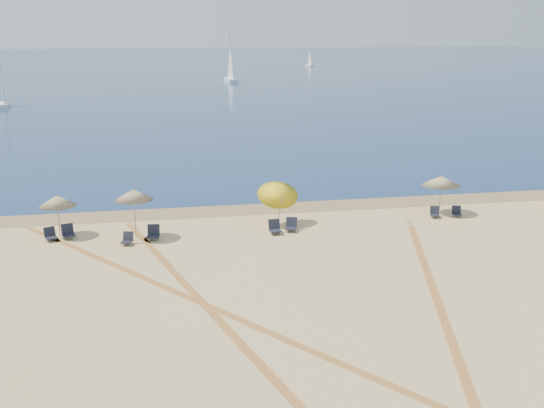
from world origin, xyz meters
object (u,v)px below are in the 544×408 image
(chair_9, at_px, (457,212))
(chair_3, at_px, (68,232))
(sailboat_2, at_px, (310,60))
(umbrella_2, at_px, (134,195))
(chair_2, at_px, (50,235))
(chair_8, at_px, (435,213))
(chair_4, at_px, (127,239))
(chair_7, at_px, (291,225))
(umbrella_4, at_px, (441,181))
(chair_6, at_px, (275,228))
(umbrella_1, at_px, (57,201))
(umbrella_3, at_px, (278,191))
(sailboat_1, at_px, (3,91))
(chair_5, at_px, (153,233))
(sailboat_0, at_px, (230,67))

(chair_9, bearing_deg, chair_3, -162.47)
(sailboat_2, bearing_deg, umbrella_2, -114.31)
(chair_2, xyz_separation_m, chair_8, (20.92, 0.32, -0.02))
(chair_4, distance_m, chair_7, 8.51)
(umbrella_2, distance_m, chair_2, 4.71)
(umbrella_4, xyz_separation_m, chair_8, (-0.61, -0.73, -1.68))
(sailboat_2, bearing_deg, chair_6, -111.98)
(chair_6, bearing_deg, umbrella_1, 169.49)
(umbrella_1, bearing_deg, umbrella_4, 1.05)
(umbrella_2, relative_size, chair_6, 3.59)
(umbrella_1, relative_size, umbrella_2, 0.85)
(umbrella_2, relative_size, sailboat_2, 0.42)
(chair_3, relative_size, chair_4, 1.15)
(umbrella_3, xyz_separation_m, chair_4, (-8.01, -1.92, -1.63))
(sailboat_1, bearing_deg, chair_5, -82.11)
(chair_6, height_order, chair_9, chair_6)
(umbrella_1, relative_size, sailboat_0, 0.23)
(umbrella_2, bearing_deg, umbrella_4, 4.85)
(chair_2, bearing_deg, chair_9, -21.98)
(chair_3, bearing_deg, chair_7, -21.35)
(umbrella_3, relative_size, chair_8, 3.67)
(umbrella_3, height_order, chair_3, umbrella_3)
(umbrella_1, distance_m, sailboat_2, 173.63)
(chair_6, relative_size, chair_8, 1.00)
(umbrella_4, distance_m, chair_8, 1.93)
(chair_3, distance_m, chair_9, 21.39)
(umbrella_2, xyz_separation_m, chair_4, (-0.40, -0.98, -2.02))
(chair_5, relative_size, chair_7, 0.95)
(chair_2, distance_m, chair_4, 4.09)
(umbrella_4, height_order, chair_9, umbrella_4)
(chair_8, xyz_separation_m, sailboat_0, (1.70, 105.61, 2.72))
(umbrella_1, distance_m, chair_3, 1.69)
(chair_3, bearing_deg, chair_5, -30.08)
(chair_5, xyz_separation_m, sailboat_2, (49.61, 166.35, 1.58))
(sailboat_0, relative_size, sailboat_1, 1.33)
(sailboat_1, bearing_deg, chair_2, -86.14)
(umbrella_2, bearing_deg, chair_9, 2.18)
(sailboat_0, bearing_deg, chair_7, -100.85)
(chair_2, distance_m, chair_9, 22.23)
(chair_3, xyz_separation_m, chair_6, (10.55, -1.20, 0.01))
(umbrella_3, relative_size, sailboat_0, 0.27)
(chair_5, bearing_deg, umbrella_3, 18.77)
(chair_3, height_order, chair_8, chair_3)
(chair_3, bearing_deg, sailboat_0, 61.63)
(chair_3, distance_m, sailboat_0, 107.95)
(umbrella_4, bearing_deg, umbrella_1, -178.95)
(umbrella_2, height_order, chair_4, umbrella_2)
(umbrella_1, relative_size, umbrella_4, 0.97)
(chair_7, relative_size, chair_9, 1.18)
(umbrella_4, bearing_deg, chair_8, -129.95)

